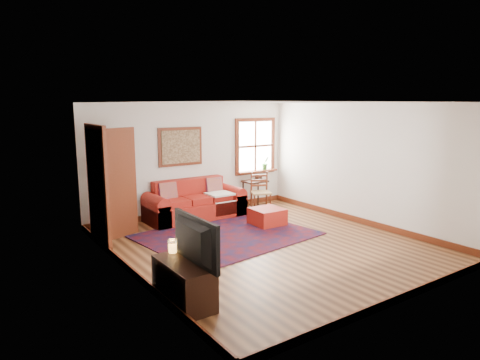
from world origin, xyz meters
TOP-DOWN VIEW (x-y plane):
  - ground at (0.00, 0.00)m, footprint 5.50×5.50m
  - room_envelope at (0.00, 0.02)m, footprint 5.04×5.54m
  - window at (1.78, 2.70)m, footprint 1.18×0.20m
  - doorway at (-2.21, 1.78)m, footprint 0.89×1.08m
  - framed_artwork at (-0.30, 2.71)m, footprint 1.05×0.07m
  - persian_rug at (-0.30, 0.86)m, footprint 3.28×2.76m
  - red_leather_sofa at (-0.19, 2.33)m, footprint 2.16×0.89m
  - red_ottoman at (0.79, 1.00)m, footprint 0.63×0.63m
  - side_table at (1.48, 2.36)m, footprint 0.55×0.41m
  - ladder_back_chair at (1.35, 1.97)m, footprint 0.56×0.55m
  - media_cabinet at (-2.27, -1.20)m, footprint 0.44×0.97m
  - television at (-2.25, -1.31)m, footprint 0.14×1.04m
  - candle_hurricane at (-2.22, -0.80)m, footprint 0.12×0.12m

SIDE VIEW (x-z plane):
  - ground at x=0.00m, z-range 0.00..0.00m
  - persian_rug at x=-0.30m, z-range 0.00..0.02m
  - red_ottoman at x=0.79m, z-range 0.00..0.35m
  - media_cabinet at x=-2.27m, z-range 0.00..0.54m
  - red_leather_sofa at x=-0.19m, z-range -0.14..0.70m
  - ladder_back_chair at x=1.35m, z-range 0.04..0.96m
  - side_table at x=1.48m, z-range 0.21..0.88m
  - candle_hurricane at x=-2.22m, z-range 0.53..0.71m
  - television at x=-2.25m, z-range 0.54..1.13m
  - doorway at x=-2.21m, z-range 0.00..2.14m
  - window at x=1.78m, z-range 0.62..2.00m
  - framed_artwork at x=-0.30m, z-range 1.13..1.98m
  - room_envelope at x=0.00m, z-range 0.39..2.91m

